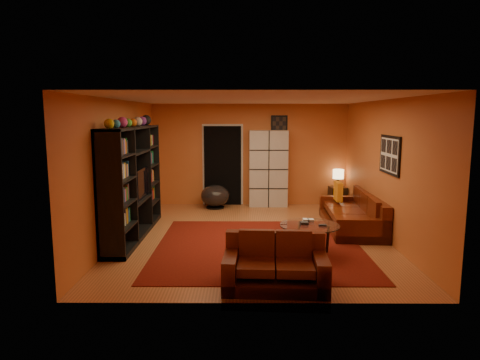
{
  "coord_description": "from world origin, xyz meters",
  "views": [
    {
      "loc": [
        -0.19,
        -8.02,
        2.31
      ],
      "look_at": [
        -0.24,
        0.1,
        1.08
      ],
      "focal_mm": 32.0,
      "sensor_mm": 36.0,
      "label": 1
    }
  ],
  "objects_px": {
    "storage_cabinet": "(268,168)",
    "table_lamp": "(338,175)",
    "loveseat": "(275,265)",
    "side_table": "(338,197)",
    "entertainment_unit": "(133,182)",
    "tv": "(136,184)",
    "bowl_chair": "(215,196)",
    "coffee_table": "(310,228)",
    "sofa": "(355,215)"
  },
  "relations": [
    {
      "from": "coffee_table",
      "to": "side_table",
      "type": "relative_size",
      "value": 1.99
    },
    {
      "from": "sofa",
      "to": "side_table",
      "type": "bearing_deg",
      "value": 90.12
    },
    {
      "from": "table_lamp",
      "to": "tv",
      "type": "bearing_deg",
      "value": -149.08
    },
    {
      "from": "tv",
      "to": "storage_cabinet",
      "type": "distance_m",
      "value": 3.84
    },
    {
      "from": "entertainment_unit",
      "to": "table_lamp",
      "type": "distance_m",
      "value": 5.3
    },
    {
      "from": "loveseat",
      "to": "side_table",
      "type": "relative_size",
      "value": 2.86
    },
    {
      "from": "entertainment_unit",
      "to": "bowl_chair",
      "type": "distance_m",
      "value": 2.96
    },
    {
      "from": "tv",
      "to": "bowl_chair",
      "type": "xyz_separation_m",
      "value": [
        1.35,
        2.43,
        -0.7
      ]
    },
    {
      "from": "sofa",
      "to": "table_lamp",
      "type": "height_order",
      "value": "table_lamp"
    },
    {
      "from": "loveseat",
      "to": "side_table",
      "type": "distance_m",
      "value": 5.54
    },
    {
      "from": "sofa",
      "to": "side_table",
      "type": "height_order",
      "value": "sofa"
    },
    {
      "from": "entertainment_unit",
      "to": "coffee_table",
      "type": "bearing_deg",
      "value": -18.8
    },
    {
      "from": "sofa",
      "to": "bowl_chair",
      "type": "xyz_separation_m",
      "value": [
        -3.02,
        1.9,
        0.03
      ]
    },
    {
      "from": "coffee_table",
      "to": "table_lamp",
      "type": "distance_m",
      "value": 4.08
    },
    {
      "from": "loveseat",
      "to": "table_lamp",
      "type": "bearing_deg",
      "value": -17.86
    },
    {
      "from": "storage_cabinet",
      "to": "loveseat",
      "type": "bearing_deg",
      "value": -92.4
    },
    {
      "from": "entertainment_unit",
      "to": "tv",
      "type": "distance_m",
      "value": 0.1
    },
    {
      "from": "entertainment_unit",
      "to": "loveseat",
      "type": "distance_m",
      "value": 3.59
    },
    {
      "from": "loveseat",
      "to": "coffee_table",
      "type": "height_order",
      "value": "loveseat"
    },
    {
      "from": "tv",
      "to": "table_lamp",
      "type": "distance_m",
      "value": 5.22
    },
    {
      "from": "entertainment_unit",
      "to": "bowl_chair",
      "type": "bearing_deg",
      "value": 60.75
    },
    {
      "from": "sofa",
      "to": "loveseat",
      "type": "distance_m",
      "value": 3.56
    },
    {
      "from": "entertainment_unit",
      "to": "loveseat",
      "type": "height_order",
      "value": "entertainment_unit"
    },
    {
      "from": "side_table",
      "to": "coffee_table",
      "type": "bearing_deg",
      "value": -108.92
    },
    {
      "from": "storage_cabinet",
      "to": "side_table",
      "type": "bearing_deg",
      "value": -1.68
    },
    {
      "from": "side_table",
      "to": "loveseat",
      "type": "bearing_deg",
      "value": -111.05
    },
    {
      "from": "tv",
      "to": "loveseat",
      "type": "bearing_deg",
      "value": -135.08
    },
    {
      "from": "loveseat",
      "to": "side_table",
      "type": "bearing_deg",
      "value": -17.86
    },
    {
      "from": "entertainment_unit",
      "to": "loveseat",
      "type": "relative_size",
      "value": 2.1
    },
    {
      "from": "tv",
      "to": "coffee_table",
      "type": "height_order",
      "value": "tv"
    },
    {
      "from": "sofa",
      "to": "bowl_chair",
      "type": "height_order",
      "value": "sofa"
    },
    {
      "from": "sofa",
      "to": "table_lamp",
      "type": "relative_size",
      "value": 5.42
    },
    {
      "from": "loveseat",
      "to": "storage_cabinet",
      "type": "bearing_deg",
      "value": 0.87
    },
    {
      "from": "coffee_table",
      "to": "storage_cabinet",
      "type": "xyz_separation_m",
      "value": [
        -0.46,
        3.89,
        0.51
      ]
    },
    {
      "from": "entertainment_unit",
      "to": "tv",
      "type": "height_order",
      "value": "entertainment_unit"
    },
    {
      "from": "coffee_table",
      "to": "side_table",
      "type": "xyz_separation_m",
      "value": [
        1.32,
        3.84,
        -0.21
      ]
    },
    {
      "from": "bowl_chair",
      "to": "side_table",
      "type": "bearing_deg",
      "value": 4.57
    },
    {
      "from": "entertainment_unit",
      "to": "side_table",
      "type": "xyz_separation_m",
      "value": [
        4.53,
        2.75,
        -0.8
      ]
    },
    {
      "from": "tv",
      "to": "table_lamp",
      "type": "xyz_separation_m",
      "value": [
        4.47,
        2.68,
        -0.19
      ]
    },
    {
      "from": "sofa",
      "to": "table_lamp",
      "type": "bearing_deg",
      "value": 90.12
    },
    {
      "from": "coffee_table",
      "to": "bowl_chair",
      "type": "distance_m",
      "value": 4.02
    },
    {
      "from": "storage_cabinet",
      "to": "table_lamp",
      "type": "height_order",
      "value": "storage_cabinet"
    },
    {
      "from": "coffee_table",
      "to": "bowl_chair",
      "type": "bearing_deg",
      "value": 116.72
    },
    {
      "from": "entertainment_unit",
      "to": "bowl_chair",
      "type": "xyz_separation_m",
      "value": [
        1.4,
        2.5,
        -0.74
      ]
    },
    {
      "from": "entertainment_unit",
      "to": "table_lamp",
      "type": "height_order",
      "value": "entertainment_unit"
    },
    {
      "from": "table_lamp",
      "to": "storage_cabinet",
      "type": "bearing_deg",
      "value": 178.39
    },
    {
      "from": "loveseat",
      "to": "storage_cabinet",
      "type": "xyz_separation_m",
      "value": [
        0.21,
        5.22,
        0.68
      ]
    },
    {
      "from": "coffee_table",
      "to": "bowl_chair",
      "type": "relative_size",
      "value": 1.39
    },
    {
      "from": "entertainment_unit",
      "to": "tv",
      "type": "relative_size",
      "value": 3.01
    },
    {
      "from": "storage_cabinet",
      "to": "table_lamp",
      "type": "bearing_deg",
      "value": -1.68
    }
  ]
}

